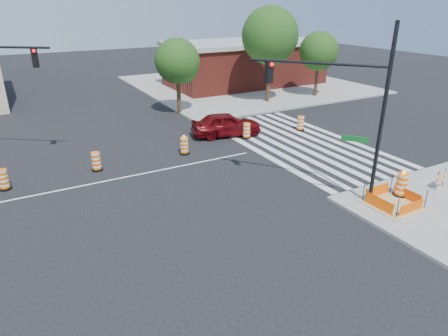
{
  "coord_description": "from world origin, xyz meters",
  "views": [
    {
      "loc": [
        -5.08,
        -19.05,
        8.46
      ],
      "look_at": [
        3.07,
        -4.32,
        1.4
      ],
      "focal_mm": 32.0,
      "sensor_mm": 36.0,
      "label": 1
    }
  ],
  "objects": [
    {
      "name": "median_drum_4",
      "position": [
        8.51,
        2.41,
        0.48
      ],
      "size": [
        0.6,
        0.6,
        1.02
      ],
      "color": "black",
      "rests_on": "ground"
    },
    {
      "name": "ground",
      "position": [
        0.0,
        0.0,
        0.0
      ],
      "size": [
        120.0,
        120.0,
        0.0
      ],
      "primitive_type": "plane",
      "color": "black",
      "rests_on": "ground"
    },
    {
      "name": "sidewalk_ne",
      "position": [
        18.0,
        18.0,
        0.07
      ],
      "size": [
        22.0,
        22.0,
        0.15
      ],
      "primitive_type": "cube",
      "color": "gray",
      "rests_on": "ground"
    },
    {
      "name": "excavation_pit",
      "position": [
        9.0,
        -9.0,
        0.22
      ],
      "size": [
        2.2,
        2.2,
        0.9
      ],
      "color": "tan",
      "rests_on": "ground"
    },
    {
      "name": "barricade",
      "position": [
        12.37,
        -8.88,
        0.67
      ],
      "size": [
        0.8,
        0.17,
        0.94
      ],
      "rotation": [
        0.0,
        0.0,
        0.17
      ],
      "color": "#FF6805",
      "rests_on": "ground"
    },
    {
      "name": "tree_north_d",
      "position": [
        15.53,
        10.08,
        5.49
      ],
      "size": [
        4.81,
        4.81,
        8.18
      ],
      "color": "#382314",
      "rests_on": "ground"
    },
    {
      "name": "red_coupe",
      "position": [
        7.58,
        3.54,
        0.79
      ],
      "size": [
        4.96,
        2.87,
        1.59
      ],
      "primitive_type": "imported",
      "rotation": [
        0.0,
        0.0,
        1.35
      ],
      "color": "#5A070B",
      "rests_on": "ground"
    },
    {
      "name": "brick_storefront",
      "position": [
        18.0,
        18.0,
        2.32
      ],
      "size": [
        16.5,
        8.5,
        4.6
      ],
      "color": "maroon",
      "rests_on": "ground"
    },
    {
      "name": "tree_north_c",
      "position": [
        7.1,
        10.36,
        3.97
      ],
      "size": [
        3.54,
        3.48,
        5.92
      ],
      "color": "#382314",
      "rests_on": "ground"
    },
    {
      "name": "pit_drum",
      "position": [
        9.99,
        -8.57,
        0.68
      ],
      "size": [
        0.65,
        0.65,
        1.29
      ],
      "color": "black",
      "rests_on": "ground"
    },
    {
      "name": "crosswalk_east",
      "position": [
        10.95,
        0.0,
        0.01
      ],
      "size": [
        6.75,
        13.5,
        0.01
      ],
      "color": "silver",
      "rests_on": "ground"
    },
    {
      "name": "median_drum_5",
      "position": [
        12.75,
        2.04,
        0.48
      ],
      "size": [
        0.6,
        0.6,
        1.02
      ],
      "color": "black",
      "rests_on": "ground"
    },
    {
      "name": "median_drum_1",
      "position": [
        -5.92,
        1.42,
        0.48
      ],
      "size": [
        0.6,
        0.6,
        1.02
      ],
      "color": "black",
      "rests_on": "ground"
    },
    {
      "name": "tree_north_e",
      "position": [
        20.76,
        9.73,
        4.03
      ],
      "size": [
        3.53,
        3.53,
        6.01
      ],
      "color": "#382314",
      "rests_on": "ground"
    },
    {
      "name": "median_drum_3",
      "position": [
        3.69,
        1.66,
        0.49
      ],
      "size": [
        0.6,
        0.6,
        1.18
      ],
      "color": "black",
      "rests_on": "ground"
    },
    {
      "name": "median_drum_2",
      "position": [
        -1.46,
        1.64,
        0.48
      ],
      "size": [
        0.6,
        0.6,
        1.02
      ],
      "color": "black",
      "rests_on": "ground"
    },
    {
      "name": "lane_centerline",
      "position": [
        0.0,
        0.0,
        0.01
      ],
      "size": [
        14.0,
        0.12,
        0.01
      ],
      "primitive_type": "cube",
      "color": "silver",
      "rests_on": "ground"
    },
    {
      "name": "signal_pole_se",
      "position": [
        7.25,
        -7.1,
        4.7
      ],
      "size": [
        3.7,
        4.62,
        7.66
      ],
      "rotation": [
        0.0,
        0.0,
        2.24
      ],
      "color": "black",
      "rests_on": "ground"
    }
  ]
}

